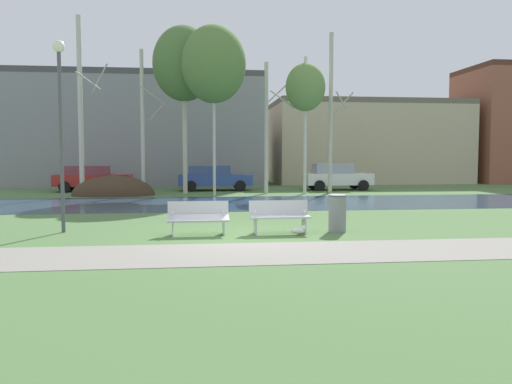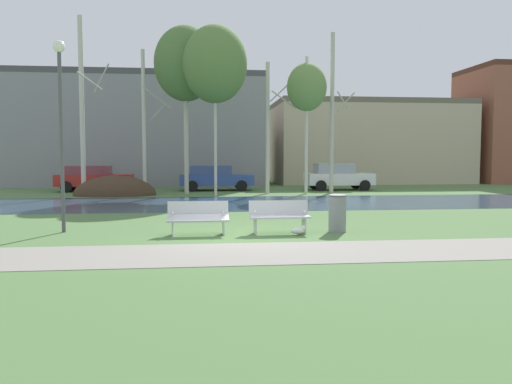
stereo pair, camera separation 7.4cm
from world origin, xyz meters
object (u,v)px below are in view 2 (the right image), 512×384
Objects in this scene: bench_left at (198,217)px; trash_bin at (337,213)px; streetlamp at (60,104)px; parked_van_nearest_red at (94,178)px; parked_hatch_third_white at (338,176)px; seagull at (298,230)px; parked_sedan_second_blue at (215,177)px; bench_right at (279,216)px.

trash_bin is (3.76, 0.08, 0.05)m from bench_left.
trash_bin is 7.97m from streetlamp.
parked_hatch_third_white is at bearing -1.71° from parked_van_nearest_red.
bench_left is 4.76m from streetlamp.
parked_van_nearest_red is at bearing 109.62° from bench_left.
parked_hatch_third_white is (12.01, 15.88, -2.60)m from streetlamp.
parked_van_nearest_red is 1.07× the size of parked_hatch_third_white.
bench_left is 18.23m from parked_van_nearest_red.
streetlamp reaches higher than parked_van_nearest_red.
trash_bin is at bearing 22.90° from seagull.
parked_sedan_second_blue is at bearing 74.26° from streetlamp.
trash_bin is 0.23× the size of parked_sedan_second_blue.
streetlamp reaches higher than trash_bin.
parked_van_nearest_red reaches higher than bench_left.
bench_left is 1.00× the size of bench_right.
streetlamp is at bearing 171.62° from bench_right.
bench_left is 0.40× the size of parked_hatch_third_white.
parked_sedan_second_blue reaches higher than bench_left.
seagull is at bearing -108.69° from parked_hatch_third_white.
parked_hatch_third_white is at bearing -3.03° from parked_sedan_second_blue.
bench_right is at bearing -110.42° from parked_hatch_third_white.
parked_hatch_third_white is at bearing 69.58° from bench_right.
bench_right is 0.31× the size of streetlamp.
streetlamp is at bearing -81.30° from parked_van_nearest_red.
bench_right is at bearing -8.38° from streetlamp.
seagull is 18.11m from parked_hatch_third_white.
bench_right is at bearing -86.03° from parked_sedan_second_blue.
streetlamp is 1.19× the size of parked_van_nearest_red.
parked_van_nearest_red is at bearing 179.68° from parked_sedan_second_blue.
streetlamp reaches higher than bench_right.
trash_bin is at bearing 3.02° from bench_right.
parked_van_nearest_red is at bearing 178.29° from parked_hatch_third_white.
bench_left is at bearing -13.21° from streetlamp.
bench_right is 19.06m from parked_van_nearest_red.
parked_van_nearest_red is 7.08m from parked_sedan_second_blue.
trash_bin is at bearing 1.29° from bench_left.
parked_van_nearest_red is 14.51m from parked_hatch_third_white.
streetlamp is 16.72m from parked_van_nearest_red.
streetlamp is at bearing 166.79° from bench_left.
seagull is at bearing -9.06° from bench_left.
seagull is (2.58, -0.41, -0.34)m from bench_left.
bench_left is 0.37× the size of parked_van_nearest_red.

